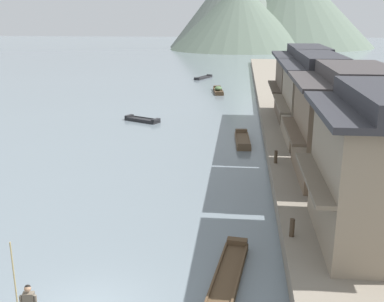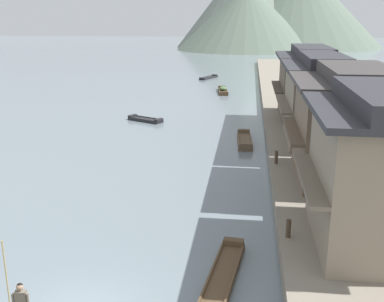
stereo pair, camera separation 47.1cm
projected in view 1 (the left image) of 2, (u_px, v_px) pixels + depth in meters
name	position (u px, v px, depth m)	size (l,w,h in m)	color
riverbank_right	(360.00, 119.00, 41.99)	(18.00, 110.00, 0.77)	gray
boat_moored_nearest	(243.00, 140.00, 35.58)	(1.29, 4.70, 0.56)	brown
boat_moored_second	(142.00, 120.00, 42.77)	(3.55, 2.49, 0.42)	#232326
boat_moored_third	(218.00, 90.00, 58.67)	(1.65, 5.17, 0.79)	brown
boat_moored_far	(203.00, 78.00, 71.72)	(2.61, 4.61, 0.39)	#232326
boat_midriver_drifting	(227.00, 278.00, 17.03)	(1.62, 5.47, 0.49)	brown
house_waterfront_nearest	(377.00, 169.00, 17.75)	(5.23, 7.03, 6.14)	gray
house_waterfront_second	(354.00, 124.00, 25.07)	(6.94, 7.28, 6.14)	#75604C
house_waterfront_tall	(317.00, 98.00, 32.87)	(5.44, 8.33, 6.14)	gray
house_waterfront_narrow	(306.00, 83.00, 40.44)	(6.00, 8.10, 6.14)	brown
mooring_post_dock_near	(292.00, 228.00, 18.83)	(0.20, 0.20, 0.76)	#473828
mooring_post_dock_mid	(276.00, 157.00, 28.17)	(0.20, 0.20, 0.80)	#473828
hill_far_west	(290.00, 4.00, 142.07)	(51.29, 51.29, 25.36)	#5B6B5B
hill_far_centre	(237.00, 3.00, 139.35)	(40.63, 40.63, 25.84)	slate
hill_far_east	(239.00, 16.00, 130.09)	(39.15, 39.15, 18.25)	#5B6B5B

